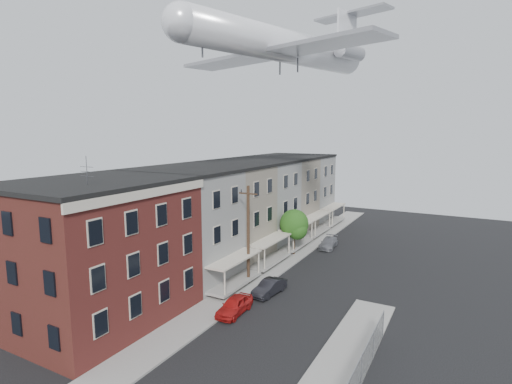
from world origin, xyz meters
TOP-DOWN VIEW (x-y plane):
  - sidewalk_left at (-5.50, 24.00)m, footprint 3.00×62.00m
  - curb_left at (-4.05, 24.00)m, footprint 0.15×62.00m
  - corner_building at (-12.00, 7.00)m, footprint 10.31×12.30m
  - row_house_a at (-11.96, 16.50)m, footprint 11.98×7.00m
  - row_house_b at (-11.96, 23.50)m, footprint 11.98×7.00m
  - row_house_c at (-11.96, 30.50)m, footprint 11.98×7.00m
  - row_house_d at (-11.96, 37.50)m, footprint 11.98×7.00m
  - row_house_e at (-11.96, 44.50)m, footprint 11.98×7.00m
  - utility_pole at (-5.60, 18.00)m, footprint 1.80×0.26m
  - street_tree at (-5.27, 27.92)m, footprint 3.22×3.20m
  - car_near at (-3.60, 12.30)m, footprint 1.69×3.92m
  - car_mid at (-2.90, 16.80)m, footprint 1.76×3.92m
  - car_far at (-2.88, 32.58)m, footprint 2.03×4.26m
  - airplane at (-5.39, 25.37)m, footprint 23.54×26.92m

SIDE VIEW (x-z plane):
  - sidewalk_left at x=-5.50m, z-range 0.00..0.12m
  - curb_left at x=-4.05m, z-range 0.00..0.14m
  - car_far at x=-2.88m, z-range 0.00..1.20m
  - car_mid at x=-2.90m, z-range 0.00..1.25m
  - car_near at x=-3.60m, z-range 0.00..1.32m
  - street_tree at x=-5.27m, z-range 0.85..6.05m
  - utility_pole at x=-5.60m, z-range 0.17..9.17m
  - row_house_a at x=-11.96m, z-range -0.02..10.28m
  - row_house_b at x=-11.96m, z-range -0.02..10.28m
  - row_house_c at x=-11.96m, z-range -0.02..10.28m
  - row_house_d at x=-11.96m, z-range -0.02..10.28m
  - row_house_e at x=-11.96m, z-range -0.02..10.28m
  - corner_building at x=-12.00m, z-range -0.91..11.24m
  - airplane at x=-5.39m, z-range 18.13..25.91m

